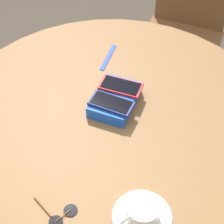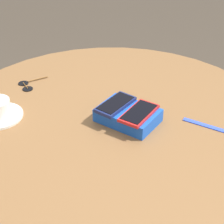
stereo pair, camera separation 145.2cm
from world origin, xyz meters
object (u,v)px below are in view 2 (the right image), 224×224
(phone_navy, at_px, (116,104))
(sunglasses, at_px, (27,85))
(lanyard_strap, at_px, (207,126))
(round_table, at_px, (112,144))
(phone_box, at_px, (128,115))
(phone_red, at_px, (139,113))

(phone_navy, height_order, sunglasses, phone_navy)
(lanyard_strap, height_order, sunglasses, sunglasses)
(round_table, bearing_deg, lanyard_strap, -139.78)
(phone_box, bearing_deg, phone_red, -170.16)
(phone_red, bearing_deg, phone_navy, 15.99)
(round_table, relative_size, lanyard_strap, 7.18)
(phone_navy, height_order, lanyard_strap, phone_navy)
(phone_box, bearing_deg, lanyard_strap, -136.98)
(round_table, xyz_separation_m, sunglasses, (0.36, 0.11, 0.11))
(phone_red, bearing_deg, lanyard_strap, -130.82)
(round_table, distance_m, sunglasses, 0.40)
(phone_box, xyz_separation_m, sunglasses, (0.41, 0.13, -0.02))
(phone_red, distance_m, sunglasses, 0.48)
(phone_box, xyz_separation_m, lanyard_strap, (-0.18, -0.17, -0.02))
(round_table, bearing_deg, phone_box, -152.59)
(round_table, height_order, phone_box, phone_box)
(round_table, distance_m, lanyard_strap, 0.32)
(phone_box, height_order, sunglasses, phone_box)
(sunglasses, bearing_deg, phone_box, -162.10)
(phone_red, relative_size, lanyard_strap, 0.99)
(phone_red, distance_m, phone_navy, 0.09)
(phone_box, height_order, phone_red, phone_red)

